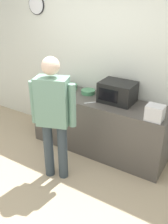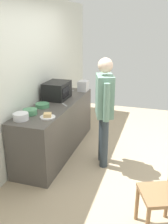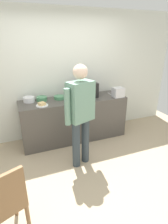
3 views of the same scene
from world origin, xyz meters
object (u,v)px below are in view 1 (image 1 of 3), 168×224
object	(u,v)px
microwave	(118,92)
cereal_bowl	(60,83)
spoon_utensil	(90,103)
mixing_bowl	(71,87)
person_standing	(53,112)
toaster	(155,113)
salad_bowl	(88,92)
fork_utensil	(156,111)
sandwich_plate	(57,93)

from	to	relation	value
microwave	cereal_bowl	distance (m)	1.12
microwave	spoon_utensil	size ratio (longest dim) A/B	2.94
mixing_bowl	person_standing	xyz separation A→B (m)	(0.44, -1.02, 0.06)
cereal_bowl	toaster	size ratio (longest dim) A/B	0.98
spoon_utensil	person_standing	bearing A→B (deg)	-99.91
spoon_utensil	microwave	bearing A→B (deg)	39.86
toaster	spoon_utensil	bearing A→B (deg)	178.77
salad_bowl	mixing_bowl	bearing A→B (deg)	176.01
cereal_bowl	microwave	bearing A→B (deg)	-3.64
mixing_bowl	fork_utensil	world-z (taller)	mixing_bowl
toaster	mixing_bowl	bearing A→B (deg)	167.34
mixing_bowl	person_standing	distance (m)	1.11
microwave	toaster	size ratio (longest dim) A/B	2.27
cereal_bowl	salad_bowl	bearing A→B (deg)	-3.31
person_standing	sandwich_plate	bearing A→B (deg)	124.37
cereal_bowl	mixing_bowl	size ratio (longest dim) A/B	1.03
person_standing	toaster	bearing A→B (deg)	31.84
salad_bowl	fork_utensil	bearing A→B (deg)	-2.81
fork_utensil	person_standing	distance (m)	1.40
microwave	sandwich_plate	xyz separation A→B (m)	(-0.92, -0.24, -0.13)
cereal_bowl	fork_utensil	bearing A→B (deg)	-2.98
fork_utensil	microwave	bearing A→B (deg)	178.26
sandwich_plate	spoon_utensil	world-z (taller)	sandwich_plate
toaster	person_standing	world-z (taller)	person_standing
spoon_utensil	person_standing	xyz separation A→B (m)	(-0.12, -0.70, 0.10)
spoon_utensil	salad_bowl	bearing A→B (deg)	125.22
sandwich_plate	cereal_bowl	size ratio (longest dim) A/B	1.04
mixing_bowl	toaster	size ratio (longest dim) A/B	0.95
toaster	spoon_utensil	size ratio (longest dim) A/B	1.29
microwave	mixing_bowl	bearing A→B (deg)	175.99
salad_bowl	person_standing	world-z (taller)	person_standing
salad_bowl	fork_utensil	xyz separation A→B (m)	(1.12, -0.05, -0.03)
person_standing	salad_bowl	bearing A→B (deg)	95.11
microwave	cereal_bowl	size ratio (longest dim) A/B	2.33
fork_utensil	spoon_utensil	bearing A→B (deg)	-164.98
cereal_bowl	spoon_utensil	bearing A→B (deg)	-22.45
sandwich_plate	cereal_bowl	xyz separation A→B (m)	(-0.19, 0.31, 0.03)
mixing_bowl	spoon_utensil	bearing A→B (deg)	-29.80
sandwich_plate	toaster	size ratio (longest dim) A/B	1.01
spoon_utensil	person_standing	distance (m)	0.71
toaster	fork_utensil	size ratio (longest dim) A/B	1.29
sandwich_plate	salad_bowl	size ratio (longest dim) A/B	1.01
toaster	fork_utensil	distance (m)	0.29
fork_utensil	person_standing	xyz separation A→B (m)	(-1.03, -0.94, 0.10)
mixing_bowl	spoon_utensil	size ratio (longest dim) A/B	1.23
mixing_bowl	cereal_bowl	bearing A→B (deg)	177.70
cereal_bowl	toaster	distance (m)	1.80
salad_bowl	mixing_bowl	distance (m)	0.35
mixing_bowl	sandwich_plate	bearing A→B (deg)	-98.72
fork_utensil	spoon_utensil	world-z (taller)	same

